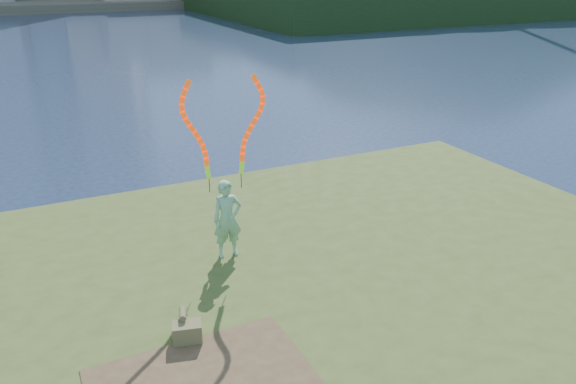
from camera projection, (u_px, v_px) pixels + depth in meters
ground at (265, 299)px, 11.72m from camera, size 320.00×320.00×0.00m
grassy_knoll at (318, 349)px, 9.69m from camera, size 20.00×18.00×0.80m
far_shore at (29, 1)px, 90.54m from camera, size 320.00×40.00×1.20m
wooded_hill at (464, 6)px, 85.58m from camera, size 78.00×50.00×63.00m
woman_with_ribbons at (226, 193)px, 11.33m from camera, size 2.06×0.44×4.05m
canvas_bag at (187, 331)px, 9.09m from camera, size 0.53×0.60×0.45m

